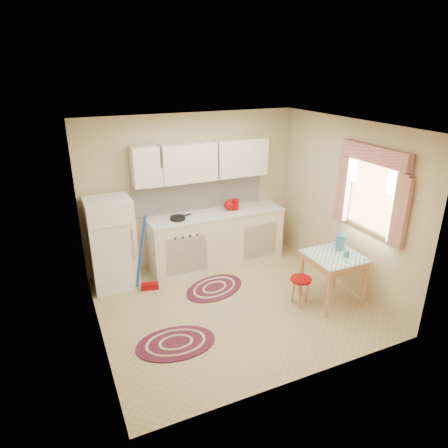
{
  "coord_description": "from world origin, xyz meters",
  "views": [
    {
      "loc": [
        -2.1,
        -4.37,
        3.17
      ],
      "look_at": [
        -0.02,
        0.25,
        1.15
      ],
      "focal_mm": 32.0,
      "sensor_mm": 36.0,
      "label": 1
    }
  ],
  "objects_px": {
    "base_cabinets": "(216,239)",
    "stool": "(300,291)",
    "table": "(332,279)",
    "fridge": "(112,244)"
  },
  "relations": [
    {
      "from": "base_cabinets",
      "to": "stool",
      "type": "xyz_separation_m",
      "value": [
        0.56,
        -1.67,
        -0.23
      ]
    },
    {
      "from": "base_cabinets",
      "to": "table",
      "type": "height_order",
      "value": "base_cabinets"
    },
    {
      "from": "base_cabinets",
      "to": "table",
      "type": "xyz_separation_m",
      "value": [
        1.03,
        -1.77,
        -0.08
      ]
    },
    {
      "from": "fridge",
      "to": "stool",
      "type": "xyz_separation_m",
      "value": [
        2.28,
        -1.62,
        -0.49
      ]
    },
    {
      "from": "fridge",
      "to": "table",
      "type": "distance_m",
      "value": 3.26
    },
    {
      "from": "table",
      "to": "stool",
      "type": "height_order",
      "value": "table"
    },
    {
      "from": "fridge",
      "to": "base_cabinets",
      "type": "height_order",
      "value": "fridge"
    },
    {
      "from": "fridge",
      "to": "base_cabinets",
      "type": "xyz_separation_m",
      "value": [
        1.71,
        0.05,
        -0.26
      ]
    },
    {
      "from": "stool",
      "to": "base_cabinets",
      "type": "bearing_deg",
      "value": 108.67
    },
    {
      "from": "fridge",
      "to": "stool",
      "type": "relative_size",
      "value": 3.33
    }
  ]
}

